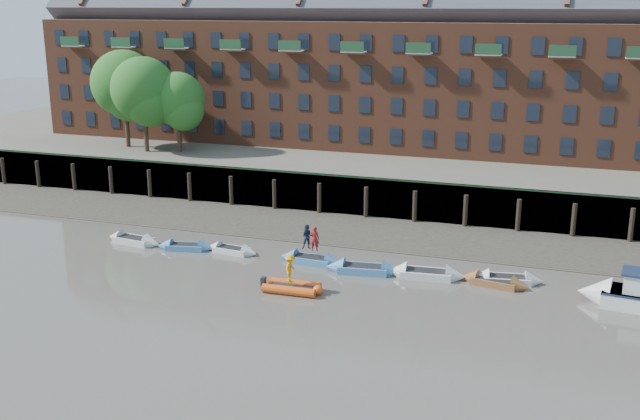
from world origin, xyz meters
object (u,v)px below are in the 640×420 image
at_px(rowboat_3, 311,260).
at_px(person_rower_b, 308,237).
at_px(rowboat_2, 232,250).
at_px(rowboat_7, 507,279).
at_px(rowboat_1, 186,247).
at_px(motor_launch, 631,295).
at_px(rowboat_6, 495,282).
at_px(rib_tender, 294,287).
at_px(rowboat_4, 363,269).
at_px(rowboat_5, 426,274).
at_px(person_rib_crew, 290,268).
at_px(person_rower_a, 314,239).
at_px(rowboat_0, 134,240).

xyz_separation_m(rowboat_3, person_rower_b, (-0.34, 0.27, 1.50)).
bearing_deg(rowboat_2, rowboat_7, 7.08).
relative_size(rowboat_1, motor_launch, 0.61).
relative_size(rowboat_1, rowboat_2, 1.05).
bearing_deg(person_rower_b, rowboat_3, -56.01).
relative_size(rowboat_6, rib_tender, 1.24).
relative_size(rowboat_4, rib_tender, 1.40).
xyz_separation_m(rowboat_5, motor_launch, (12.07, -0.85, 0.46)).
xyz_separation_m(motor_launch, person_rib_crew, (-19.42, -4.07, 0.76)).
height_order(rowboat_5, rowboat_6, rowboat_5).
distance_m(rowboat_4, person_rower_b, 4.52).
distance_m(rowboat_2, person_rower_b, 5.82).
relative_size(person_rower_a, person_rib_crew, 0.97).
xyz_separation_m(rowboat_0, rowboat_4, (17.48, -0.57, 0.02)).
xyz_separation_m(rowboat_4, rib_tender, (-3.08, -4.52, 0.02)).
relative_size(rowboat_2, rib_tender, 1.12).
distance_m(rowboat_1, person_rower_a, 9.74).
xyz_separation_m(rowboat_6, person_rower_b, (-12.50, 0.52, 1.51)).
bearing_deg(rowboat_5, rib_tender, -150.75).
xyz_separation_m(rowboat_3, person_rower_a, (0.24, 0.02, 1.51)).
bearing_deg(person_rower_b, rib_tender, -95.88).
relative_size(rowboat_1, rowboat_6, 0.94).
height_order(rowboat_0, rowboat_3, rowboat_0).
xyz_separation_m(rowboat_3, rowboat_4, (3.82, -0.68, 0.02)).
height_order(rowboat_3, motor_launch, motor_launch).
xyz_separation_m(rowboat_1, rib_tender, (10.12, -5.01, 0.06)).
bearing_deg(rowboat_1, rowboat_0, 167.28).
relative_size(motor_launch, person_rower_a, 4.06).
relative_size(rowboat_7, person_rib_crew, 2.61).
bearing_deg(rowboat_0, rowboat_6, 6.46).
bearing_deg(person_rib_crew, rowboat_7, -67.06).
relative_size(rowboat_2, rowboat_6, 0.90).
distance_m(rowboat_1, person_rib_crew, 11.16).
bearing_deg(rowboat_5, rowboat_3, 172.61).
xyz_separation_m(rowboat_2, person_rower_b, (5.62, 0.06, 1.53)).
xyz_separation_m(rowboat_0, person_rib_crew, (14.18, -5.09, 1.24)).
bearing_deg(rib_tender, rowboat_2, 139.34).
relative_size(rowboat_1, rowboat_7, 0.92).
bearing_deg(person_rower_a, rowboat_4, 151.13).
bearing_deg(rowboat_5, person_rib_crew, -151.59).
xyz_separation_m(rowboat_1, rowboat_7, (22.21, 0.66, 0.02)).
relative_size(motor_launch, person_rower_b, 4.12).
relative_size(rowboat_2, motor_launch, 0.58).
relative_size(rowboat_0, rowboat_1, 1.09).
relative_size(rowboat_3, rowboat_7, 0.99).
height_order(rowboat_0, rowboat_5, rowboat_5).
relative_size(rowboat_3, rowboat_4, 0.89).
bearing_deg(rowboat_7, rowboat_0, 172.18).
distance_m(rowboat_2, rowboat_4, 9.83).
bearing_deg(rib_tender, rowboat_4, 53.99).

